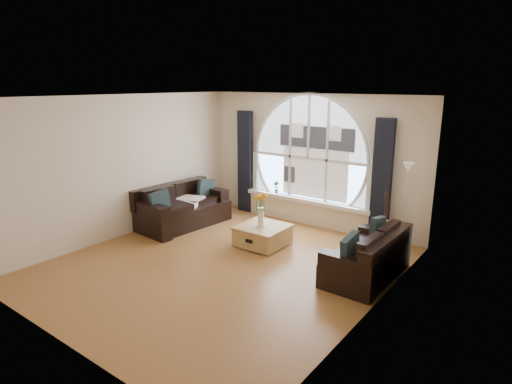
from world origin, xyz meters
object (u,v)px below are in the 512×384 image
coffee_chest (263,234)px  floor_lamp (405,208)px  potted_plant (276,187)px  sofa_right (367,252)px  guitar (386,219)px  sofa_left (183,207)px  vase_flowers (261,206)px

coffee_chest → floor_lamp: floor_lamp is taller
floor_lamp → potted_plant: bearing=174.2°
coffee_chest → sofa_right: bearing=-3.3°
guitar → potted_plant: 2.60m
sofa_left → floor_lamp: (4.14, 1.33, 0.40)m
potted_plant → guitar: bearing=-6.1°
sofa_left → vase_flowers: bearing=5.9°
vase_flowers → potted_plant: bearing=115.0°
sofa_left → guitar: guitar is taller
sofa_left → guitar: (3.82, 1.34, 0.13)m
vase_flowers → floor_lamp: bearing=30.9°
potted_plant → vase_flowers: bearing=-65.0°
sofa_left → potted_plant: sofa_left is taller
coffee_chest → guitar: size_ratio=0.80×
sofa_right → potted_plant: bearing=150.4°
sofa_right → vase_flowers: 2.09m
vase_flowers → guitar: (1.84, 1.31, -0.23)m
sofa_left → potted_plant: 2.06m
floor_lamp → guitar: 0.42m
guitar → potted_plant: size_ratio=3.93×
vase_flowers → floor_lamp: 2.51m
vase_flowers → coffee_chest: bearing=54.2°
sofa_right → potted_plant: (-2.80, 1.66, 0.28)m
sofa_right → floor_lamp: (0.10, 1.37, 0.40)m
vase_flowers → guitar: vase_flowers is taller
sofa_left → floor_lamp: 4.36m
sofa_left → guitar: size_ratio=1.80×
sofa_right → coffee_chest: sofa_right is taller
sofa_left → coffee_chest: 2.01m
coffee_chest → vase_flowers: 0.56m
sofa_right → potted_plant: size_ratio=6.03×
sofa_right → potted_plant: 3.27m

